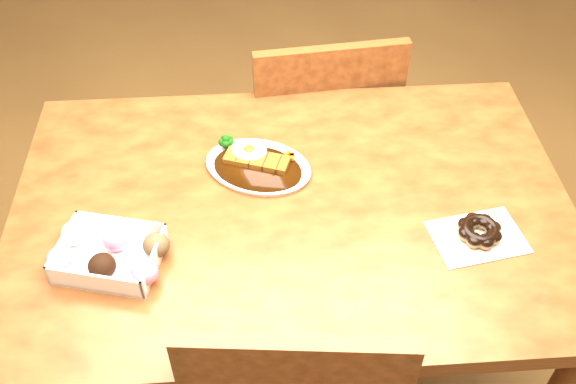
{
  "coord_description": "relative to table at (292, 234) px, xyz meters",
  "views": [
    {
      "loc": [
        -0.08,
        -0.94,
        1.75
      ],
      "look_at": [
        -0.01,
        -0.02,
        0.81
      ],
      "focal_mm": 40.0,
      "sensor_mm": 36.0,
      "label": 1
    }
  ],
  "objects": [
    {
      "name": "chair_far",
      "position": [
        0.12,
        0.54,
        -0.17
      ],
      "size": [
        0.46,
        0.46,
        0.87
      ],
      "rotation": [
        0.0,
        0.0,
        3.24
      ],
      "color": "#4C250F",
      "rests_on": "ground"
    },
    {
      "name": "katsu_curry_plate",
      "position": [
        -0.07,
        0.12,
        0.11
      ],
      "size": [
        0.29,
        0.25,
        0.05
      ],
      "rotation": [
        0.0,
        0.0,
        -0.41
      ],
      "color": "white",
      "rests_on": "table"
    },
    {
      "name": "donut_box",
      "position": [
        -0.37,
        -0.13,
        0.13
      ],
      "size": [
        0.23,
        0.19,
        0.05
      ],
      "rotation": [
        0.0,
        0.0,
        -0.25
      ],
      "color": "white",
      "rests_on": "table"
    },
    {
      "name": "pon_de_ring",
      "position": [
        0.37,
        -0.12,
        0.12
      ],
      "size": [
        0.2,
        0.16,
        0.04
      ],
      "rotation": [
        0.0,
        0.0,
        0.17
      ],
      "color": "silver",
      "rests_on": "table"
    },
    {
      "name": "table",
      "position": [
        0.0,
        0.0,
        0.0
      ],
      "size": [
        1.2,
        0.8,
        0.75
      ],
      "color": "#4C250F",
      "rests_on": "ground"
    },
    {
      "name": "ground",
      "position": [
        0.0,
        0.0,
        -0.65
      ],
      "size": [
        6.0,
        6.0,
        0.0
      ],
      "primitive_type": "plane",
      "color": "brown",
      "rests_on": "ground"
    }
  ]
}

